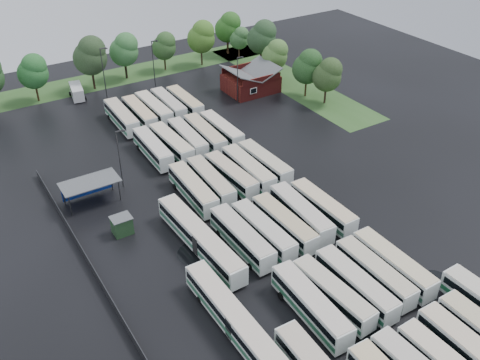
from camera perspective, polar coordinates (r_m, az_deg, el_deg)
ground at (r=70.70m, az=3.84°, el=-6.68°), size 160.00×160.00×0.00m
brick_building at (r=111.90m, az=1.15°, el=10.35°), size 10.07×8.60×5.39m
wash_shed at (r=79.35m, az=-15.79°, el=-0.40°), size 8.20×4.20×3.58m
utility_hut at (r=73.01m, az=-12.48°, el=-4.72°), size 2.70×2.20×2.62m
grass_strip_north at (r=122.27m, az=-13.54°, el=10.52°), size 80.00×10.00×0.01m
grass_strip_east at (r=118.02m, az=5.27°, el=10.49°), size 10.00×50.00×0.01m
west_fence at (r=68.82m, az=-15.65°, el=-8.77°), size 0.10×50.00×1.20m
bus_r0c3 at (r=60.22m, az=23.38°, el=-16.59°), size 2.66×11.98×3.33m
bus_r1c0 at (r=60.41m, az=7.56°, el=-13.08°), size 3.08×12.17×3.36m
bus_r1c1 at (r=62.13m, az=9.84°, el=-11.86°), size 2.99×11.50×3.17m
bus_r1c2 at (r=63.62m, az=12.24°, el=-10.84°), size 2.51×11.70×3.25m
bus_r1c3 at (r=65.62m, az=14.17°, el=-9.58°), size 2.55×11.44×3.18m
bus_r1c4 at (r=67.29m, az=16.02°, el=-8.61°), size 2.54×11.75×3.27m
bus_r2c0 at (r=68.44m, az=0.20°, el=-6.17°), size 2.60×12.01×3.34m
bus_r2c1 at (r=69.65m, az=2.50°, el=-5.45°), size 2.64×11.68×3.24m
bus_r2c2 at (r=71.03m, az=4.74°, el=-4.66°), size 2.58×11.66×3.24m
bus_r2c3 at (r=72.97m, az=6.52°, el=-3.55°), size 3.18×12.18×3.36m
bus_r2c4 at (r=74.60m, az=8.81°, el=-2.90°), size 2.56×11.68×3.25m
bus_r3c0 at (r=77.61m, az=-5.03°, el=-0.97°), size 3.00×12.05×3.33m
bus_r3c1 at (r=79.17m, az=-3.13°, el=-0.16°), size 2.98×11.77×3.25m
bus_r3c2 at (r=80.60m, az=-0.97°, el=0.52°), size 2.90×11.49×3.17m
bus_r3c3 at (r=81.80m, az=0.88°, el=1.13°), size 2.75×12.06×3.35m
bus_r3c4 at (r=83.66m, az=2.63°, el=1.84°), size 2.73×11.69×3.24m
bus_r4c0 at (r=88.63m, az=-9.28°, el=3.35°), size 2.83×11.76×3.25m
bus_r4c1 at (r=89.53m, az=-7.33°, el=3.87°), size 2.77×11.90×3.30m
bus_r4c2 at (r=91.01m, az=-5.61°, el=4.47°), size 2.96×11.64×3.21m
bus_r4c3 at (r=91.78m, az=-3.78°, el=4.87°), size 3.08×12.05×3.33m
bus_r4c4 at (r=93.29m, az=-1.98°, el=5.37°), size 2.45×11.46×3.19m
bus_r5c0 at (r=99.78m, az=-12.51°, el=6.56°), size 2.89×12.07×3.34m
bus_r5c1 at (r=100.68m, az=-10.66°, el=6.99°), size 2.70×11.61×3.22m
bus_r5c2 at (r=101.92m, az=-9.16°, el=7.51°), size 2.56×11.84×3.29m
bus_r5c3 at (r=103.25m, az=-7.62°, el=7.97°), size 2.70×11.60×3.21m
bus_r5c4 at (r=104.01m, az=-5.90°, el=8.27°), size 2.49×11.40×3.17m
artic_bus_west_b at (r=68.43m, az=-4.28°, el=-6.26°), size 3.14×18.13×3.35m
artic_bus_west_c at (r=58.60m, az=-0.66°, el=-14.65°), size 2.48×17.42×3.23m
minibus at (r=113.76m, az=-17.02°, el=9.04°), size 3.18×6.22×2.59m
tree_north_1 at (r=113.10m, az=-21.19°, el=10.79°), size 5.90×5.90×9.78m
tree_north_2 at (r=114.99m, az=-15.65°, el=12.69°), size 6.84×6.84×11.33m
tree_north_3 at (r=119.21m, az=-12.21°, el=13.48°), size 6.12×6.12×10.14m
tree_north_4 at (r=122.58m, az=-8.06°, el=14.00°), size 5.31×5.31×8.79m
tree_north_5 at (r=124.47m, az=-4.11°, el=15.03°), size 6.26×6.26×10.37m
tree_north_6 at (r=131.35m, az=-1.23°, el=16.01°), size 6.12×6.12×10.13m
tree_east_0 at (r=106.24m, az=9.38°, el=11.05°), size 5.63×5.63×9.33m
tree_east_1 at (r=108.77m, az=7.28°, el=11.94°), size 5.93×5.93×9.83m
tree_east_2 at (r=116.00m, az=3.81°, el=13.23°), size 5.47×5.47×9.06m
tree_east_3 at (r=123.32m, az=2.41°, el=15.03°), size 6.49×6.49×10.75m
tree_east_4 at (r=129.28m, az=-0.02°, el=14.91°), size 4.48×4.47×7.40m
lamp_post_ne at (r=105.67m, az=-0.21°, el=10.99°), size 1.42×0.28×9.21m
lamp_post_nw at (r=80.35m, az=-12.71°, el=2.62°), size 1.45×0.28×9.40m
lamp_post_back_w at (r=110.94m, az=-14.34°, el=11.37°), size 1.57×0.31×10.18m
lamp_post_back_e at (r=114.13m, az=-9.19°, el=12.48°), size 1.51×0.29×9.82m
puddle_0 at (r=61.07m, az=13.68°, el=-15.88°), size 4.91×4.91×0.01m
puddle_1 at (r=65.24m, az=22.51°, el=-14.00°), size 2.81×2.81×0.01m
puddle_2 at (r=69.13m, az=-4.64°, el=-7.81°), size 5.05×5.05×0.01m
puddle_3 at (r=70.02m, az=8.26°, el=-7.47°), size 3.13×3.13×0.01m
puddle_4 at (r=69.44m, az=20.11°, el=-9.98°), size 3.54×3.54×0.01m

